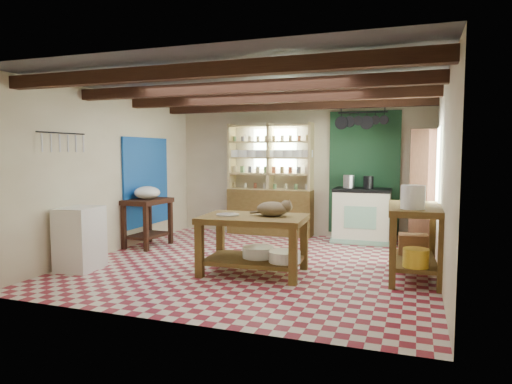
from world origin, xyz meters
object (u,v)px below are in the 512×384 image
(stove, at_px, (362,215))
(prep_table, at_px, (148,223))
(cat, at_px, (272,209))
(white_cabinet, at_px, (80,238))
(work_table, at_px, (254,245))
(right_counter, at_px, (414,242))

(stove, height_order, prep_table, stove)
(cat, bearing_deg, stove, 57.95)
(stove, distance_m, white_cabinet, 4.81)
(work_table, bearing_deg, white_cabinet, -168.93)
(stove, bearing_deg, work_table, -113.00)
(cat, bearing_deg, work_table, -178.69)
(work_table, relative_size, white_cabinet, 1.58)
(stove, height_order, cat, stove)
(white_cabinet, bearing_deg, right_counter, 9.39)
(right_counter, xyz_separation_m, cat, (-1.80, -0.43, 0.41))
(prep_table, height_order, white_cabinet, white_cabinet)
(white_cabinet, distance_m, right_counter, 4.54)
(white_cabinet, bearing_deg, cat, 9.79)
(right_counter, bearing_deg, cat, -169.53)
(stove, xyz_separation_m, white_cabinet, (-3.49, -3.32, -0.05))
(prep_table, bearing_deg, work_table, -20.78)
(stove, distance_m, prep_table, 3.84)
(work_table, xyz_separation_m, cat, (0.25, 0.07, 0.49))
(right_counter, bearing_deg, stove, 109.38)
(prep_table, distance_m, right_counter, 4.42)
(white_cabinet, height_order, right_counter, right_counter)
(cat, bearing_deg, prep_table, 145.48)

